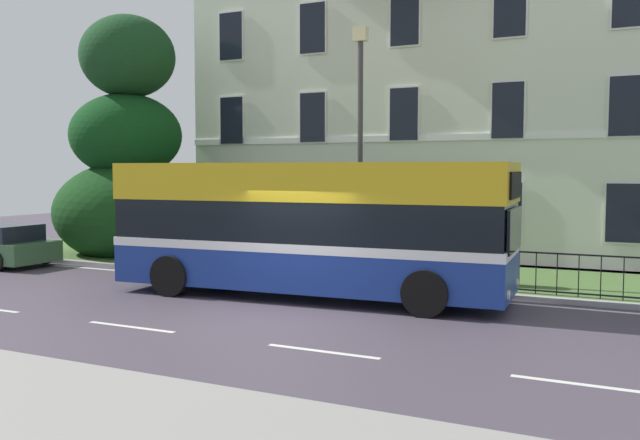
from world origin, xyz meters
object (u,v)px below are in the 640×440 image
Objects in this scene: evergreen_tree at (130,169)px; georgian_townhouse at (450,87)px; single_decker_bus at (310,227)px; street_lamp_post at (360,134)px; litter_bin at (509,263)px.

georgian_townhouse is at bearing 41.99° from evergreen_tree.
evergreen_tree is 0.89× the size of single_decker_bus.
evergreen_tree is at bearing 171.17° from street_lamp_post.
georgian_townhouse is 12.34m from evergreen_tree.
single_decker_bus is (8.88, -4.10, -1.33)m from evergreen_tree.
street_lamp_post is at bearing -89.04° from georgian_townhouse.
street_lamp_post is at bearing -8.83° from evergreen_tree.
evergreen_tree reaches higher than street_lamp_post.
evergreen_tree reaches higher than litter_bin.
georgian_townhouse is 1.76× the size of single_decker_bus.
street_lamp_post reaches higher than single_decker_bus.
evergreen_tree is 1.28× the size of street_lamp_post.
georgian_townhouse reaches higher than single_decker_bus.
evergreen_tree is 13.18m from litter_bin.
evergreen_tree is (-8.87, -7.98, -3.16)m from georgian_townhouse.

